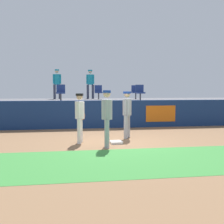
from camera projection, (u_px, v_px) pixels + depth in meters
name	position (u px, v px, depth m)	size (l,w,h in m)	color
ground_plane	(116.00, 142.00, 9.28)	(60.00, 60.00, 0.00)	#846042
grass_foreground_strip	(132.00, 161.00, 6.85)	(18.00, 2.80, 0.01)	#388438
first_base	(116.00, 142.00, 9.11)	(0.40, 0.40, 0.08)	white
player_fielder_home	(80.00, 114.00, 9.16)	(0.40, 0.52, 1.71)	white
player_runner_visitor	(107.00, 114.00, 8.47)	(0.39, 0.51, 1.82)	#9EA3AD
player_coach_visitor	(127.00, 111.00, 10.07)	(0.46, 0.46, 1.78)	#9EA3AD
field_wall	(104.00, 114.00, 12.78)	(18.00, 0.26, 1.33)	navy
bleacher_platform	(99.00, 111.00, 15.32)	(18.00, 4.80, 1.27)	#59595E
seat_back_center	(98.00, 91.00, 15.89)	(0.44, 0.44, 0.84)	#4C4C51
seat_back_right	(135.00, 91.00, 16.22)	(0.45, 0.44, 0.84)	#4C4C51
seat_front_left	(61.00, 92.00, 13.80)	(0.45, 0.44, 0.84)	#4C4C51
seat_front_right	(140.00, 91.00, 14.42)	(0.45, 0.44, 0.84)	#4C4C51
spectator_hooded	(57.00, 82.00, 16.24)	(0.50, 0.39, 1.80)	#33384C
spectator_capped	(90.00, 82.00, 16.69)	(0.50, 0.41, 1.80)	#33384C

